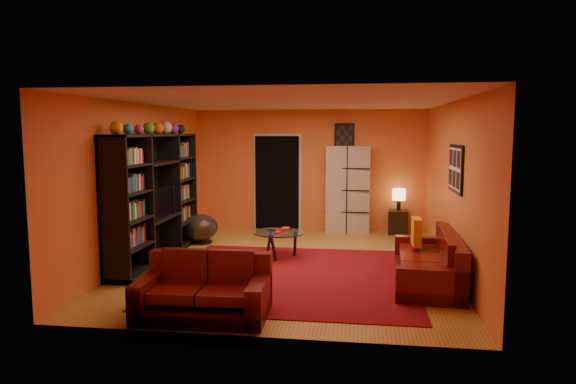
# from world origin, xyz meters

# --- Properties ---
(floor) EXTENTS (6.00, 6.00, 0.00)m
(floor) POSITION_xyz_m (0.00, 0.00, 0.00)
(floor) COLOR olive
(floor) RESTS_ON ground
(ceiling) EXTENTS (6.00, 6.00, 0.00)m
(ceiling) POSITION_xyz_m (0.00, 0.00, 2.60)
(ceiling) COLOR white
(ceiling) RESTS_ON wall_back
(wall_back) EXTENTS (6.00, 0.00, 6.00)m
(wall_back) POSITION_xyz_m (0.00, 3.00, 1.30)
(wall_back) COLOR orange
(wall_back) RESTS_ON floor
(wall_front) EXTENTS (6.00, 0.00, 6.00)m
(wall_front) POSITION_xyz_m (0.00, -3.00, 1.30)
(wall_front) COLOR orange
(wall_front) RESTS_ON floor
(wall_left) EXTENTS (0.00, 6.00, 6.00)m
(wall_left) POSITION_xyz_m (-2.50, 0.00, 1.30)
(wall_left) COLOR orange
(wall_left) RESTS_ON floor
(wall_right) EXTENTS (0.00, 6.00, 6.00)m
(wall_right) POSITION_xyz_m (2.50, 0.00, 1.30)
(wall_right) COLOR orange
(wall_right) RESTS_ON floor
(rug) EXTENTS (3.60, 3.60, 0.01)m
(rug) POSITION_xyz_m (0.10, -0.70, 0.01)
(rug) COLOR #5D0A12
(rug) RESTS_ON floor
(doorway) EXTENTS (0.95, 0.10, 2.04)m
(doorway) POSITION_xyz_m (-0.70, 2.96, 1.02)
(doorway) COLOR black
(doorway) RESTS_ON floor
(wall_art_right) EXTENTS (0.03, 1.00, 0.70)m
(wall_art_right) POSITION_xyz_m (2.48, -0.30, 1.60)
(wall_art_right) COLOR black
(wall_art_right) RESTS_ON wall_right
(wall_art_back) EXTENTS (0.42, 0.03, 0.52)m
(wall_art_back) POSITION_xyz_m (0.75, 2.98, 2.05)
(wall_art_back) COLOR black
(wall_art_back) RESTS_ON wall_back
(entertainment_unit) EXTENTS (0.45, 3.00, 2.10)m
(entertainment_unit) POSITION_xyz_m (-2.27, 0.00, 1.05)
(entertainment_unit) COLOR black
(entertainment_unit) RESTS_ON floor
(tv) EXTENTS (0.89, 0.12, 0.51)m
(tv) POSITION_xyz_m (-2.23, 0.03, 0.97)
(tv) COLOR black
(tv) RESTS_ON entertainment_unit
(sofa) EXTENTS (1.01, 2.19, 0.85)m
(sofa) POSITION_xyz_m (2.14, -0.74, 0.29)
(sofa) COLOR #470909
(sofa) RESTS_ON rug
(loveseat) EXTENTS (1.52, 0.94, 0.85)m
(loveseat) POSITION_xyz_m (-0.69, -2.42, 0.28)
(loveseat) COLOR #470909
(loveseat) RESTS_ON rug
(throw_pillow) EXTENTS (0.12, 0.42, 0.42)m
(throw_pillow) POSITION_xyz_m (1.95, -0.23, 0.63)
(throw_pillow) COLOR orange
(throw_pillow) RESTS_ON sofa
(coffee_table) EXTENTS (0.88, 0.88, 0.44)m
(coffee_table) POSITION_xyz_m (-0.25, 0.38, 0.40)
(coffee_table) COLOR silver
(coffee_table) RESTS_ON floor
(storage_cabinet) EXTENTS (0.95, 0.49, 1.84)m
(storage_cabinet) POSITION_xyz_m (0.83, 2.80, 0.92)
(storage_cabinet) COLOR #AFABA2
(storage_cabinet) RESTS_ON floor
(bowl_chair) EXTENTS (0.68, 0.68, 0.56)m
(bowl_chair) POSITION_xyz_m (-1.94, 1.33, 0.30)
(bowl_chair) COLOR black
(bowl_chair) RESTS_ON floor
(side_table) EXTENTS (0.44, 0.44, 0.50)m
(side_table) POSITION_xyz_m (1.91, 2.75, 0.25)
(side_table) COLOR black
(side_table) RESTS_ON floor
(table_lamp) EXTENTS (0.27, 0.27, 0.45)m
(table_lamp) POSITION_xyz_m (1.91, 2.75, 0.82)
(table_lamp) COLOR black
(table_lamp) RESTS_ON side_table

